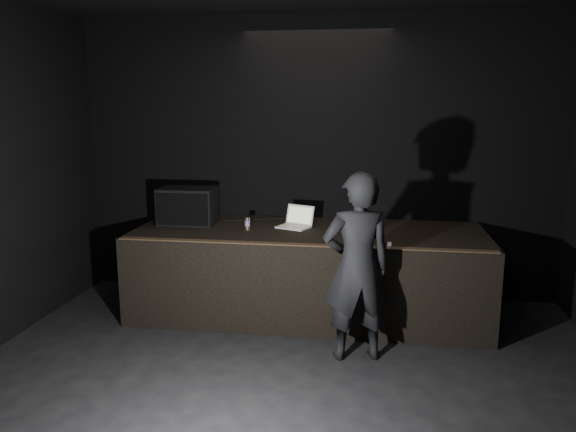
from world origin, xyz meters
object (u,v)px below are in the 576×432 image
(stage_monitor, at_px, (188,206))
(person, at_px, (357,267))
(stage_riser, at_px, (309,272))
(beer_can, at_px, (247,224))
(laptop, at_px, (296,222))

(stage_monitor, height_order, person, person)
(stage_riser, xyz_separation_m, beer_can, (-0.70, -0.09, 0.57))
(stage_monitor, relative_size, laptop, 1.48)
(stage_riser, height_order, person, person)
(stage_riser, distance_m, laptop, 0.60)
(beer_can, bearing_deg, stage_monitor, 165.24)
(stage_riser, relative_size, stage_monitor, 5.97)
(stage_riser, xyz_separation_m, person, (0.59, -1.12, 0.41))
(stage_riser, distance_m, stage_monitor, 1.65)
(laptop, xyz_separation_m, beer_can, (-0.54, -0.23, 0.01))
(laptop, bearing_deg, stage_riser, -18.10)
(person, bearing_deg, laptop, -73.72)
(stage_riser, bearing_deg, laptop, 139.34)
(stage_riser, xyz_separation_m, laptop, (-0.17, 0.14, 0.56))
(stage_monitor, distance_m, person, 2.43)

